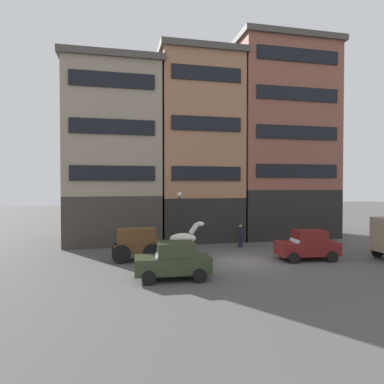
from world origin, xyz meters
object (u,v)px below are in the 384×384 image
object	(u,v)px
sedan_dark	(307,245)
streetlamp_curbside	(179,212)
fire_hydrant_curbside	(131,244)
cargo_wagon	(137,242)
draft_horse	(184,238)
sedan_light	(173,261)
pedestrian_officer	(240,234)

from	to	relation	value
sedan_dark	streetlamp_curbside	world-z (taller)	streetlamp_curbside
fire_hydrant_curbside	cargo_wagon	bearing A→B (deg)	-86.69
draft_horse	fire_hydrant_curbside	size ratio (longest dim) A/B	2.82
cargo_wagon	sedan_light	distance (m)	4.75
draft_horse	sedan_light	size ratio (longest dim) A/B	0.62
sedan_light	draft_horse	bearing A→B (deg)	72.34
sedan_dark	pedestrian_officer	xyz separation A→B (m)	(-2.54, 4.86, 0.07)
sedan_dark	fire_hydrant_curbside	world-z (taller)	sedan_dark
sedan_light	fire_hydrant_curbside	bearing A→B (deg)	102.30
pedestrian_officer	sedan_light	bearing A→B (deg)	-130.61
draft_horse	sedan_light	world-z (taller)	draft_horse
sedan_light	cargo_wagon	bearing A→B (deg)	108.67
draft_horse	streetlamp_curbside	distance (m)	3.21
cargo_wagon	streetlamp_curbside	xyz separation A→B (m)	(3.17, 2.88, 1.52)
draft_horse	sedan_light	bearing A→B (deg)	-107.66
sedan_dark	sedan_light	distance (m)	9.09
draft_horse	sedan_dark	world-z (taller)	draft_horse
draft_horse	streetlamp_curbside	world-z (taller)	streetlamp_curbside
sedan_light	pedestrian_officer	distance (m)	9.56
pedestrian_officer	fire_hydrant_curbside	world-z (taller)	pedestrian_officer
draft_horse	fire_hydrant_curbside	bearing A→B (deg)	133.06
streetlamp_curbside	cargo_wagon	bearing A→B (deg)	-137.76
cargo_wagon	sedan_dark	bearing A→B (deg)	-11.50
cargo_wagon	fire_hydrant_curbside	xyz separation A→B (m)	(-0.19, 3.36, -0.72)
pedestrian_officer	fire_hydrant_curbside	xyz separation A→B (m)	(-7.94, 0.60, -0.55)
sedan_light	streetlamp_curbside	bearing A→B (deg)	77.36
pedestrian_officer	fire_hydrant_curbside	size ratio (longest dim) A/B	2.16
sedan_light	fire_hydrant_curbside	xyz separation A→B (m)	(-1.71, 7.86, -0.49)
cargo_wagon	pedestrian_officer	distance (m)	8.22
cargo_wagon	pedestrian_officer	world-z (taller)	cargo_wagon
cargo_wagon	sedan_dark	distance (m)	10.50
sedan_dark	sedan_light	world-z (taller)	same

